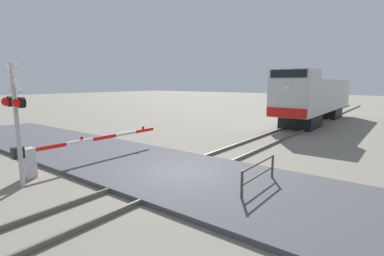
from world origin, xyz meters
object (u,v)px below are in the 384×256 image
at_px(locomotive, 315,97).
at_px(crossing_gate, 57,152).
at_px(crossing_signal, 15,112).
at_px(guard_railing, 259,172).

height_order(locomotive, crossing_gate, locomotive).
distance_m(crossing_signal, crossing_gate, 2.50).
bearing_deg(guard_railing, crossing_gate, -158.77).
height_order(crossing_signal, guard_railing, crossing_signal).
relative_size(crossing_gate, guard_railing, 2.90).
bearing_deg(guard_railing, crossing_signal, -145.25).
relative_size(crossing_signal, crossing_gate, 0.60).
relative_size(crossing_signal, guard_railing, 1.73).
bearing_deg(crossing_gate, locomotive, 78.54).
relative_size(locomotive, guard_railing, 6.34).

